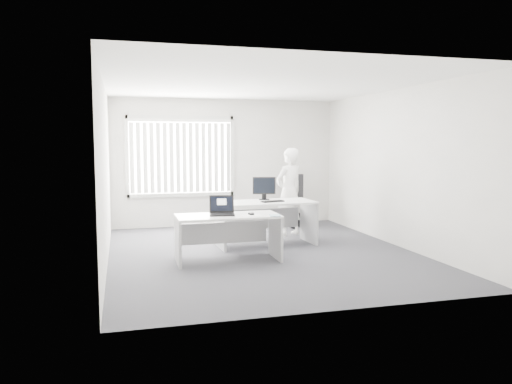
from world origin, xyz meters
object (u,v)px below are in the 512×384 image
object	(u,v)px
person	(289,192)
laptop	(222,206)
office_chair	(298,210)
desk_far	(266,214)
desk_near	(228,228)
monitor	(264,188)

from	to	relation	value
person	laptop	xyz separation A→B (m)	(-1.73, -1.84, 0.01)
office_chair	laptop	bearing A→B (deg)	-141.47
desk_far	desk_near	bearing A→B (deg)	-134.15
monitor	laptop	bearing A→B (deg)	-115.97
desk_far	office_chair	bearing A→B (deg)	51.98
person	laptop	size ratio (longest dim) A/B	4.54
desk_far	office_chair	xyz separation A→B (m)	(1.24, 1.73, -0.22)
laptop	monitor	xyz separation A→B (m)	(1.05, 1.30, 0.13)
office_chair	desk_near	bearing A→B (deg)	-140.42
laptop	monitor	distance (m)	1.67
laptop	office_chair	bearing A→B (deg)	60.26
person	monitor	size ratio (longest dim) A/B	4.12
laptop	desk_near	bearing A→B (deg)	17.37
monitor	desk_near	bearing A→B (deg)	-113.67
desk_near	monitor	distance (m)	1.67
desk_far	person	xyz separation A→B (m)	(0.72, 0.79, 0.30)
office_chair	monitor	bearing A→B (deg)	-141.47
laptop	person	bearing A→B (deg)	56.04
desk_near	office_chair	distance (m)	3.51
desk_near	monitor	bearing A→B (deg)	53.74
desk_near	desk_far	bearing A→B (deg)	48.78
desk_near	monitor	world-z (taller)	monitor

